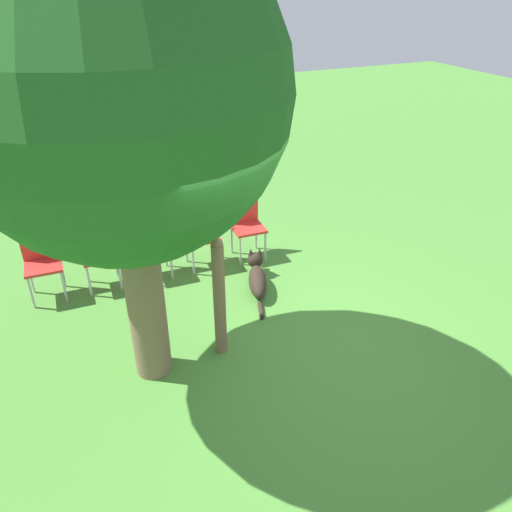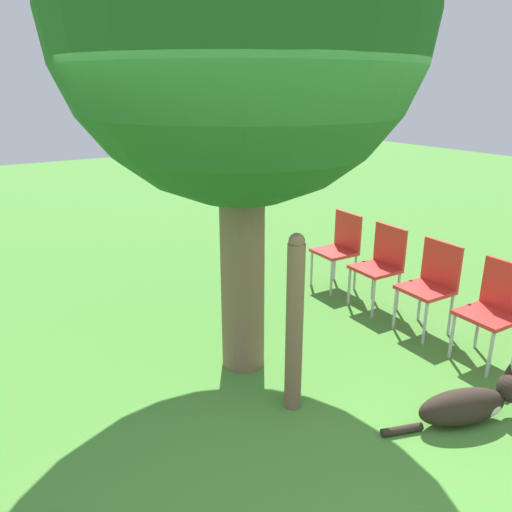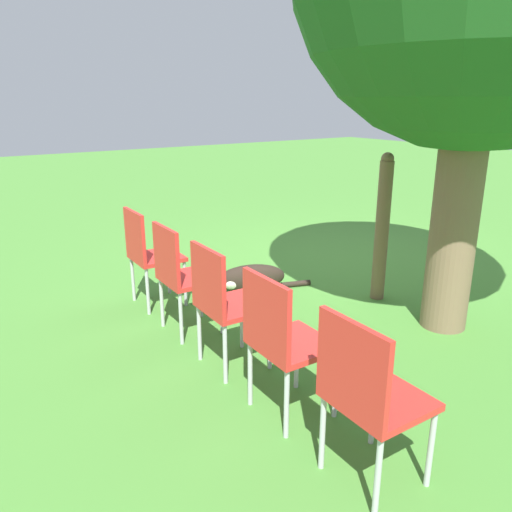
{
  "view_description": "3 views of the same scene",
  "coord_description": "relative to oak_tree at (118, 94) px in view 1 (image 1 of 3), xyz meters",
  "views": [
    {
      "loc": [
        -3.75,
        1.95,
        3.62
      ],
      "look_at": [
        1.29,
        -0.27,
        0.44
      ],
      "focal_mm": 35.0,
      "sensor_mm": 36.0,
      "label": 1
    },
    {
      "loc": [
        -1.75,
        -1.97,
        2.34
      ],
      "look_at": [
        0.33,
        1.22,
        1.03
      ],
      "focal_mm": 35.0,
      "sensor_mm": 36.0,
      "label": 2
    },
    {
      "loc": [
        3.77,
        3.6,
        1.83
      ],
      "look_at": [
        1.04,
        -0.33,
        0.32
      ],
      "focal_mm": 35.0,
      "sensor_mm": 36.0,
      "label": 3
    }
  ],
  "objects": [
    {
      "name": "red_chair_4",
      "position": [
        1.91,
        0.89,
        -2.26
      ],
      "size": [
        0.44,
        0.45,
        0.9
      ],
      "rotation": [
        0.0,
        0.0,
        3.11
      ],
      "color": "red",
      "rests_on": "ground_plane"
    },
    {
      "name": "red_chair_1",
      "position": [
        1.86,
        -1.14,
        -2.26
      ],
      "size": [
        0.44,
        0.45,
        0.9
      ],
      "rotation": [
        0.0,
        0.0,
        3.11
      ],
      "color": "red",
      "rests_on": "ground_plane"
    },
    {
      "name": "red_chair_0",
      "position": [
        1.85,
        -1.82,
        -2.26
      ],
      "size": [
        0.44,
        0.45,
        0.9
      ],
      "rotation": [
        0.0,
        0.0,
        3.11
      ],
      "color": "red",
      "rests_on": "ground_plane"
    },
    {
      "name": "fence_post",
      "position": [
        -0.02,
        -0.74,
        -2.09
      ],
      "size": [
        0.13,
        0.13,
        1.38
      ],
      "color": "brown",
      "rests_on": "ground_plane"
    },
    {
      "name": "ground_plane",
      "position": [
        -0.27,
        -1.34,
        -2.79
      ],
      "size": [
        30.0,
        30.0,
        0.0
      ],
      "primitive_type": "plane",
      "color": "#478433"
    },
    {
      "name": "red_chair_3",
      "position": [
        1.89,
        0.21,
        -2.26
      ],
      "size": [
        0.44,
        0.45,
        0.9
      ],
      "rotation": [
        0.0,
        0.0,
        3.11
      ],
      "color": "red",
      "rests_on": "ground_plane"
    },
    {
      "name": "dog",
      "position": [
        0.97,
        -1.6,
        -2.64
      ],
      "size": [
        1.16,
        0.5,
        0.4
      ],
      "rotation": [
        0.0,
        0.0,
        5.95
      ],
      "color": "#2D231C",
      "rests_on": "ground_plane"
    },
    {
      "name": "red_chair_2",
      "position": [
        1.88,
        -0.46,
        -2.26
      ],
      "size": [
        0.44,
        0.45,
        0.9
      ],
      "rotation": [
        0.0,
        0.0,
        3.11
      ],
      "color": "red",
      "rests_on": "ground_plane"
    },
    {
      "name": "oak_tree",
      "position": [
        0.0,
        0.0,
        0.0
      ],
      "size": [
        2.74,
        2.74,
        4.18
      ],
      "color": "#7A6047",
      "rests_on": "ground_plane"
    }
  ]
}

